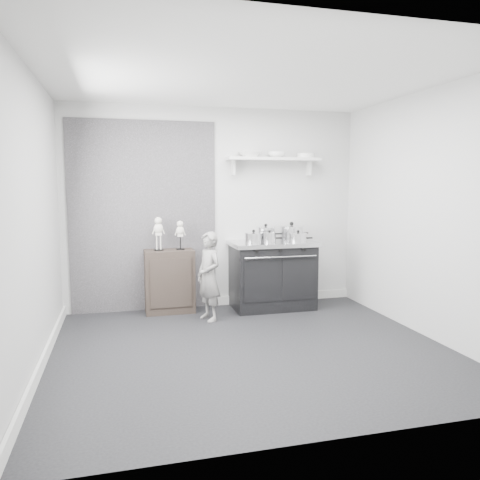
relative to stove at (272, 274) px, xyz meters
name	(u,v)px	position (x,y,z in m)	size (l,w,h in m)	color
ground	(250,348)	(-0.73, -1.48, -0.46)	(4.00, 4.00, 0.00)	black
room_shell	(238,188)	(-0.82, -1.33, 1.18)	(4.02, 3.62, 2.71)	#B3B3B1
wall_shelf	(274,160)	(0.07, 0.20, 1.55)	(1.30, 0.26, 0.24)	silver
stove	(272,274)	(0.00, 0.00, 0.00)	(1.14, 0.71, 0.91)	black
side_cabinet	(169,281)	(-1.38, 0.13, -0.05)	(0.63, 0.37, 0.83)	black
child	(209,276)	(-0.94, -0.36, 0.09)	(0.40, 0.26, 1.10)	slate
pot_front_left	(254,238)	(-0.29, -0.07, 0.52)	(0.33, 0.24, 0.17)	silver
pot_back_left	(266,234)	(-0.05, 0.13, 0.55)	(0.34, 0.25, 0.23)	silver
pot_back_right	(291,233)	(0.31, 0.10, 0.55)	(0.41, 0.32, 0.25)	silver
pot_front_right	(298,238)	(0.29, -0.19, 0.52)	(0.32, 0.23, 0.17)	silver
pot_front_center	(269,238)	(-0.10, -0.16, 0.52)	(0.26, 0.17, 0.17)	silver
skeleton_full	(158,231)	(-1.51, 0.13, 0.62)	(0.14, 0.09, 0.50)	beige
skeleton_torso	(180,233)	(-1.23, 0.13, 0.58)	(0.12, 0.08, 0.44)	beige
bowl_large	(250,154)	(-0.26, 0.19, 1.62)	(0.30, 0.30, 0.07)	white
bowl_small	(277,155)	(0.11, 0.19, 1.62)	(0.23, 0.23, 0.07)	white
plate_stack	(306,156)	(0.54, 0.19, 1.61)	(0.24, 0.24, 0.06)	white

